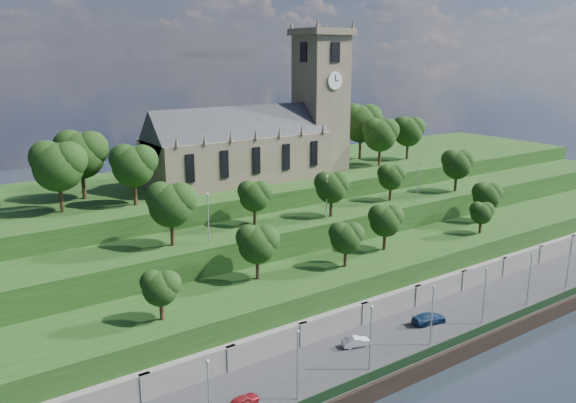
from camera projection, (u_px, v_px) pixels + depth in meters
ground at (456, 363)px, 68.65m from camera, size 320.00×320.00×0.00m
promenade at (419, 336)px, 73.19m from camera, size 160.00×12.00×2.00m
quay_wall at (457, 355)px, 68.33m from camera, size 160.00×0.50×2.20m
fence at (453, 342)px, 68.47m from camera, size 160.00×0.10×1.20m
retaining_wall at (388, 309)px, 77.58m from camera, size 160.00×2.10×5.00m
embankment_lower at (359, 285)px, 82.02m from camera, size 160.00×12.00×8.00m
embankment_upper at (314, 251)px, 90.30m from camera, size 160.00×10.00×12.00m
hilltop at (248, 212)px, 106.70m from camera, size 160.00×32.00×15.00m
church at (262, 136)px, 100.10m from camera, size 38.60×12.35×27.60m
trees_lower at (367, 226)px, 81.14m from camera, size 66.71×8.45×7.44m
trees_upper at (322, 184)px, 86.97m from camera, size 61.55×7.89×8.66m
trees_hilltop at (263, 139)px, 99.47m from camera, size 77.81×17.00×11.77m
lamp_posts_promenade at (432, 311)px, 67.89m from camera, size 60.36×0.36×7.89m
lamp_posts_upper at (327, 194)px, 85.34m from camera, size 40.36×0.36×6.98m
car_left at (243, 402)px, 56.63m from camera, size 4.06×2.41×1.30m
car_middle at (356, 342)px, 68.56m from camera, size 3.87×2.27×1.21m
car_right at (429, 318)px, 74.45m from camera, size 5.15×2.87×1.41m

